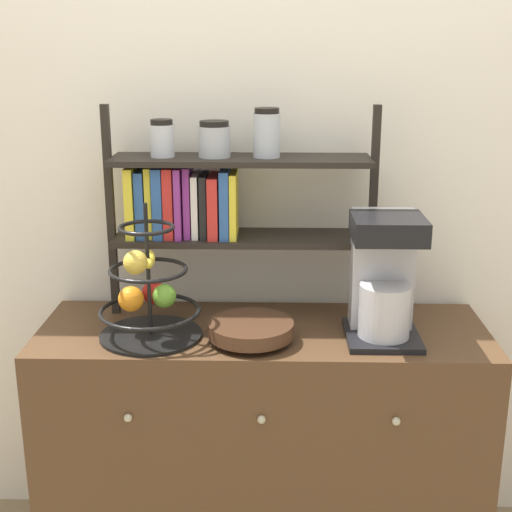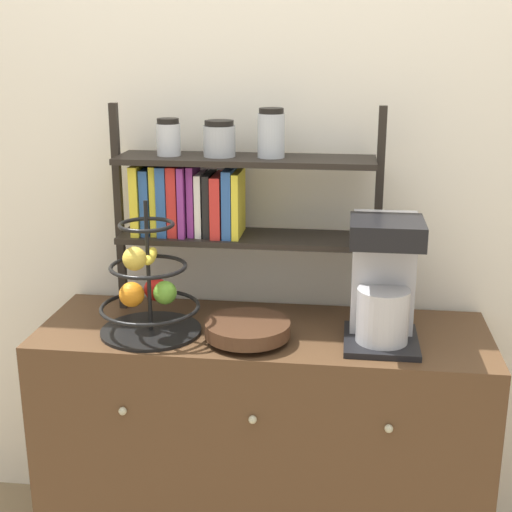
{
  "view_description": "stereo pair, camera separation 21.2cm",
  "coord_description": "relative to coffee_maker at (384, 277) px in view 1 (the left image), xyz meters",
  "views": [
    {
      "loc": [
        0.03,
        -1.8,
        1.64
      ],
      "look_at": [
        -0.02,
        0.23,
        1.04
      ],
      "focal_mm": 50.0,
      "sensor_mm": 36.0,
      "label": 1
    },
    {
      "loc": [
        0.24,
        -1.78,
        1.64
      ],
      "look_at": [
        -0.02,
        0.23,
        1.04
      ],
      "focal_mm": 50.0,
      "sensor_mm": 36.0,
      "label": 2
    }
  ],
  "objects": [
    {
      "name": "wall_back",
      "position": [
        -0.35,
        0.32,
        0.31
      ],
      "size": [
        7.0,
        0.05,
        2.6
      ],
      "primitive_type": "cube",
      "color": "silver",
      "rests_on": "ground_plane"
    },
    {
      "name": "fruit_stand",
      "position": [
        -0.69,
        -0.02,
        -0.06
      ],
      "size": [
        0.31,
        0.31,
        0.41
      ],
      "color": "black",
      "rests_on": "sideboard"
    },
    {
      "name": "wooden_bowl",
      "position": [
        -0.39,
        -0.06,
        -0.15
      ],
      "size": [
        0.25,
        0.25,
        0.06
      ],
      "color": "#422819",
      "rests_on": "sideboard"
    },
    {
      "name": "sideboard",
      "position": [
        -0.35,
        0.04,
        -0.59
      ],
      "size": [
        1.38,
        0.48,
        0.81
      ],
      "color": "#4C331E",
      "rests_on": "ground_plane"
    },
    {
      "name": "shelf_hutch",
      "position": [
        -0.53,
        0.17,
        0.21
      ],
      "size": [
        0.84,
        0.2,
        0.67
      ],
      "color": "black",
      "rests_on": "sideboard"
    },
    {
      "name": "coffee_maker",
      "position": [
        0.0,
        0.0,
        0.0
      ],
      "size": [
        0.21,
        0.24,
        0.37
      ],
      "color": "black",
      "rests_on": "sideboard"
    }
  ]
}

